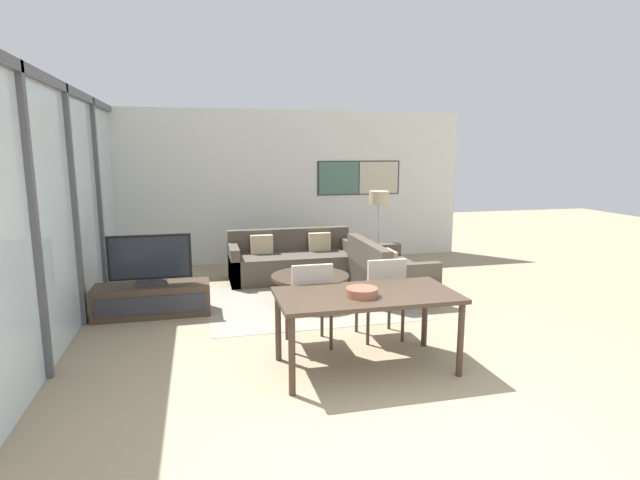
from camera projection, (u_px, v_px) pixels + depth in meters
name	position (u px, v px, depth m)	size (l,w,h in m)	color
ground_plane	(413.00, 420.00, 3.87)	(24.00, 24.00, 0.00)	#9E896B
wall_back	(286.00, 187.00, 9.30)	(6.98, 0.09, 2.80)	silver
window_wall_left	(71.00, 197.00, 5.74)	(0.07, 5.93, 2.80)	silver
area_rug	(310.00, 302.00, 6.88)	(2.75, 2.15, 0.01)	gray
tv_console	(153.00, 300.00, 6.31)	(1.42, 0.48, 0.40)	#423326
television	(150.00, 260.00, 6.22)	(1.01, 0.20, 0.63)	#2D2D33
sofa_main	(292.00, 262.00, 8.15)	(2.03, 0.85, 0.79)	#51473D
sofa_side	(385.00, 276.00, 7.25)	(0.85, 1.54, 0.79)	#51473D
coffee_table	(310.00, 282.00, 6.83)	(1.07, 1.07, 0.38)	#423326
dining_table	(366.00, 301.00, 4.69)	(1.69, 0.87, 0.74)	#423326
dining_chair_left	(310.00, 300.00, 5.21)	(0.46, 0.46, 0.93)	#B2A899
dining_chair_centre	(382.00, 294.00, 5.45)	(0.46, 0.46, 0.93)	#B2A899
fruit_bowl	(362.00, 292.00, 4.57)	(0.30, 0.30, 0.08)	#995642
floor_lamp	(379.00, 205.00, 8.22)	(0.33, 0.33, 1.41)	#2D2D33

